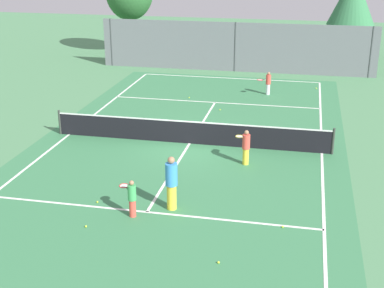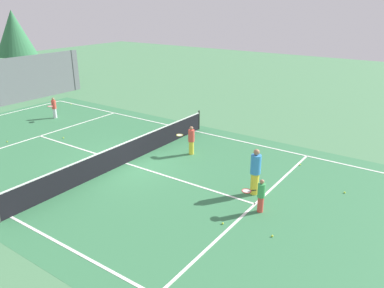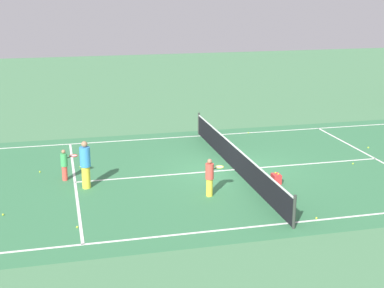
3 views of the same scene
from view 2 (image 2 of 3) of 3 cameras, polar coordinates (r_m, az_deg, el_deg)
ground_plane at (r=17.23m, az=-9.98°, el=-2.90°), size 80.00×80.00×0.00m
court_surface at (r=17.23m, az=-9.98°, el=-2.89°), size 13.00×25.00×0.01m
tennis_net at (r=17.03m, az=-10.09°, el=-1.32°), size 11.90×0.10×1.10m
tree_1 at (r=36.44m, az=-25.30°, el=14.89°), size 3.37×3.37×6.19m
player_0 at (r=24.93m, az=-20.16°, el=5.19°), size 0.81×0.67×1.29m
player_1 at (r=13.15m, az=10.29°, el=-7.62°), size 0.74×0.74×1.23m
player_2 at (r=14.19m, az=9.57°, el=-4.10°), size 0.39×0.39×1.80m
player_3 at (r=17.73m, az=-0.16°, el=0.63°), size 0.69×0.83×1.39m
ball_crate at (r=19.09m, az=-8.25°, el=0.19°), size 0.41×0.30×0.43m
tennis_ball_0 at (r=12.23m, az=12.05°, el=-13.46°), size 0.07×0.07×0.07m
tennis_ball_1 at (r=15.53m, az=22.09°, el=-6.81°), size 0.07×0.07×0.07m
tennis_ball_2 at (r=21.15m, az=-18.89°, el=0.88°), size 0.07×0.07×0.07m
tennis_ball_3 at (r=17.43m, az=16.02°, el=-3.01°), size 0.07×0.07×0.07m
tennis_ball_4 at (r=16.33m, az=-16.97°, el=-4.77°), size 0.07×0.07×0.07m
tennis_ball_6 at (r=12.61m, az=4.68°, el=-11.88°), size 0.07×0.07×0.07m
tennis_ball_7 at (r=21.65m, az=-1.93°, el=2.47°), size 0.07×0.07×0.07m
tennis_ball_8 at (r=21.71m, az=-26.18°, el=0.33°), size 0.07×0.07×0.07m
tennis_ball_9 at (r=28.08m, az=-17.83°, el=5.77°), size 0.07×0.07×0.07m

